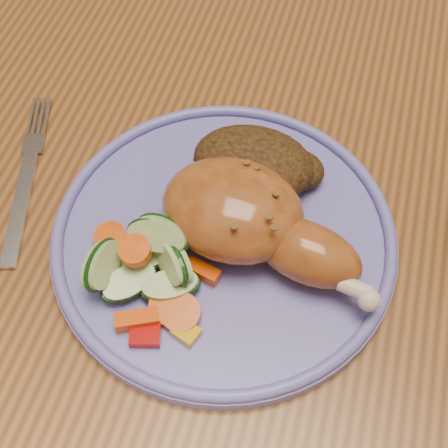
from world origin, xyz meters
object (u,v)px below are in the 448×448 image
object	(u,v)px
plate	(224,238)
chair_far	(378,1)
dining_table	(328,242)
fork	(25,182)

from	to	relation	value
plate	chair_far	bearing A→B (deg)	83.11
dining_table	plate	distance (m)	0.15
dining_table	fork	bearing A→B (deg)	-166.18
chair_far	plate	xyz separation A→B (m)	(-0.08, -0.70, 0.26)
chair_far	plate	bearing A→B (deg)	-96.89
plate	fork	xyz separation A→B (m)	(-0.18, 0.01, -0.00)
fork	chair_far	bearing A→B (deg)	68.74
plate	fork	size ratio (longest dim) A/B	1.74
dining_table	plate	world-z (taller)	plate
chair_far	fork	world-z (taller)	chair_far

